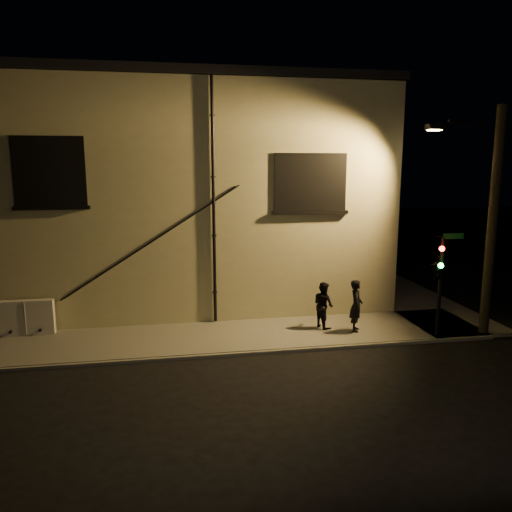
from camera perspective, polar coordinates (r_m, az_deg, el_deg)
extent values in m
plane|color=black|center=(15.46, 3.22, -10.89)|extent=(90.00, 90.00, 0.00)
cube|color=#5E5E55|center=(16.47, -8.37, -9.40)|extent=(20.00, 3.00, 0.12)
cube|color=#5E5E55|center=(24.75, 13.65, -2.80)|extent=(3.00, 16.00, 0.12)
cube|color=#B8B484|center=(23.04, -9.30, 6.93)|extent=(16.00, 12.00, 8.50)
cube|color=black|center=(23.19, -9.63, 17.85)|extent=(16.20, 12.20, 0.30)
cube|color=black|center=(17.35, -22.52, 8.94)|extent=(2.20, 0.10, 2.20)
cube|color=#A5B28C|center=(17.37, -22.51, 8.95)|extent=(1.98, 0.05, 1.98)
cube|color=black|center=(17.70, 6.23, 8.39)|extent=(2.60, 0.10, 2.00)
cube|color=#A5B28C|center=(17.71, 6.21, 8.39)|extent=(2.38, 0.05, 1.78)
cylinder|color=black|center=(17.04, -4.86, 6.01)|extent=(0.11, 0.11, 8.30)
cylinder|color=black|center=(17.16, -12.14, 1.44)|extent=(5.96, 0.04, 3.75)
cylinder|color=black|center=(17.14, -11.75, 1.65)|extent=(5.96, 0.04, 3.75)
cube|color=beige|center=(18.01, -24.79, -6.40)|extent=(1.75, 0.30, 1.15)
imported|color=black|center=(16.98, 11.37, -5.57)|extent=(0.61, 0.74, 1.74)
imported|color=black|center=(17.19, 7.70, -5.54)|extent=(0.83, 0.93, 1.59)
cylinder|color=black|center=(17.13, 20.27, -3.36)|extent=(0.12, 0.12, 3.21)
imported|color=black|center=(16.78, 19.97, -1.24)|extent=(0.90, 1.97, 0.78)
sphere|color=#FF140C|center=(16.52, 20.48, 0.78)|extent=(0.17, 0.17, 0.17)
sphere|color=#14FF3F|center=(16.62, 20.36, -1.03)|extent=(0.17, 0.17, 0.17)
cube|color=#0C4C1E|center=(17.01, 21.64, 2.13)|extent=(0.70, 0.03, 0.18)
cylinder|color=black|center=(17.67, 25.40, 3.26)|extent=(0.31, 0.31, 7.43)
cylinder|color=black|center=(17.62, 23.00, 13.86)|extent=(1.88, 1.03, 0.10)
cube|color=black|center=(17.67, 19.74, 13.73)|extent=(0.55, 0.28, 0.18)
cube|color=#FFC672|center=(17.67, 19.72, 13.40)|extent=(0.42, 0.20, 0.04)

